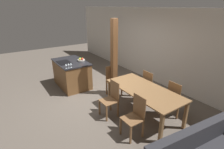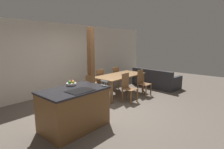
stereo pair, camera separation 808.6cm
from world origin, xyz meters
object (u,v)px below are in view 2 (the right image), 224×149
(kitchen_island, at_px, (74,109))
(wine_glass_near, at_px, (107,81))
(fruit_bowl, at_px, (71,83))
(dining_chair_near_left, at_px, (128,87))
(dining_chair_far_left, at_px, (98,81))
(dining_chair_near_right, at_px, (143,82))
(timber_post, at_px, (91,67))
(dining_table, at_px, (120,77))
(wine_glass_middle, at_px, (104,81))
(wine_glass_far, at_px, (102,80))
(couch, at_px, (155,81))
(dining_chair_far_right, at_px, (114,78))
(dining_chair_head_end, at_px, (93,89))

(kitchen_island, xyz_separation_m, wine_glass_near, (0.66, -0.40, 0.60))
(fruit_bowl, distance_m, wine_glass_near, 0.88)
(dining_chair_near_left, distance_m, dining_chair_far_left, 1.41)
(dining_chair_near_left, xyz_separation_m, dining_chair_near_right, (0.94, 0.00, 0.00))
(dining_chair_near_left, bearing_deg, timber_post, 141.79)
(fruit_bowl, relative_size, dining_chair_near_left, 0.26)
(dining_table, bearing_deg, wine_glass_middle, -151.07)
(wine_glass_middle, relative_size, timber_post, 0.07)
(dining_chair_far_left, bearing_deg, dining_chair_near_left, 90.00)
(dining_table, height_order, dining_chair_near_right, dining_chair_near_right)
(wine_glass_far, xyz_separation_m, dining_table, (2.13, 1.10, -0.39))
(kitchen_island, height_order, couch, kitchen_island)
(wine_glass_middle, bearing_deg, wine_glass_near, -90.00)
(wine_glass_near, bearing_deg, dining_chair_near_left, 18.43)
(dining_chair_near_left, relative_size, timber_post, 0.40)
(dining_chair_far_right, relative_size, timber_post, 0.40)
(wine_glass_near, height_order, dining_chair_head_end, wine_glass_near)
(wine_glass_middle, xyz_separation_m, dining_table, (2.13, 1.18, -0.39))
(dining_table, relative_size, dining_chair_near_right, 2.18)
(kitchen_island, relative_size, dining_chair_far_right, 1.53)
(dining_chair_near_left, bearing_deg, wine_glass_far, -166.66)
(wine_glass_near, distance_m, dining_chair_far_left, 2.63)
(fruit_bowl, xyz_separation_m, wine_glass_far, (0.48, -0.57, 0.08))
(couch, bearing_deg, dining_chair_far_left, 71.09)
(kitchen_island, xyz_separation_m, fruit_bowl, (0.18, 0.32, 0.52))
(wine_glass_near, relative_size, wine_glass_middle, 1.00)
(couch, bearing_deg, dining_chair_near_right, 105.53)
(dining_chair_far_left, relative_size, timber_post, 0.40)
(kitchen_island, distance_m, dining_table, 2.93)
(wine_glass_near, relative_size, dining_chair_near_right, 0.17)
(wine_glass_middle, bearing_deg, dining_chair_far_left, 48.59)
(kitchen_island, distance_m, dining_chair_far_left, 2.80)
(fruit_bowl, distance_m, dining_chair_far_right, 3.36)
(kitchen_island, relative_size, dining_chair_head_end, 1.53)
(wine_glass_far, relative_size, dining_table, 0.08)
(wine_glass_far, height_order, dining_table, wine_glass_far)
(fruit_bowl, relative_size, wine_glass_near, 1.58)
(wine_glass_near, relative_size, dining_chair_near_left, 0.17)
(dining_chair_near_left, relative_size, dining_chair_far_left, 1.00)
(kitchen_island, xyz_separation_m, dining_chair_far_right, (3.27, 1.56, 0.03))
(dining_chair_far_right, bearing_deg, dining_table, 56.26)
(dining_table, relative_size, dining_chair_far_left, 2.18)
(couch, bearing_deg, dining_chair_far_right, 58.94)
(timber_post, bearing_deg, wine_glass_near, -118.35)
(wine_glass_middle, height_order, dining_chair_near_left, wine_glass_middle)
(wine_glass_far, height_order, dining_chair_far_left, wine_glass_far)
(kitchen_island, bearing_deg, fruit_bowl, 60.67)
(timber_post, bearing_deg, dining_chair_head_end, -87.04)
(wine_glass_far, bearing_deg, couch, 8.78)
(dining_chair_near_right, distance_m, dining_chair_far_left, 1.70)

